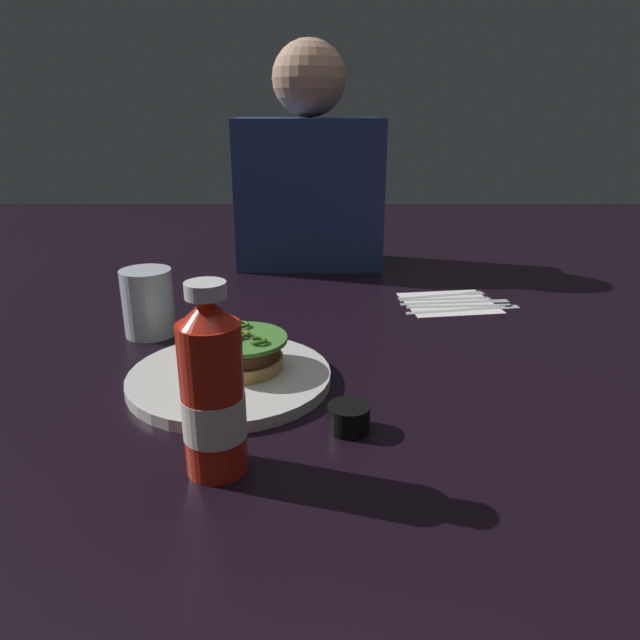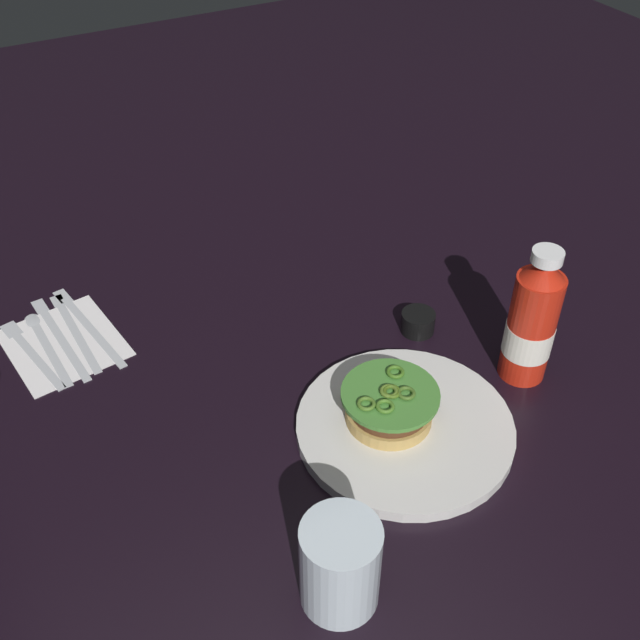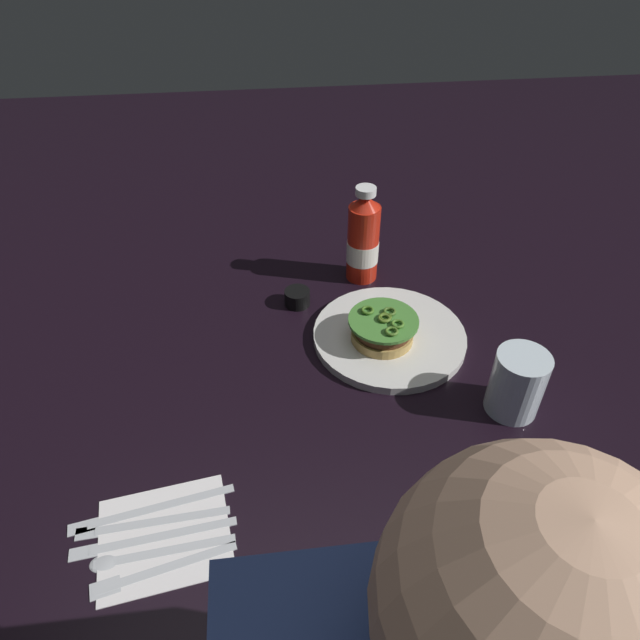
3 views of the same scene
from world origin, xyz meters
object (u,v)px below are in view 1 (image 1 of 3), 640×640
Objects in this scene: dinner_plate at (232,377)px; butter_knife at (474,308)px; water_glass at (151,302)px; fork_utensil at (452,294)px; napkin at (451,303)px; spoon_utensil at (462,297)px; burger_sandwich at (245,352)px; condiment_cup at (351,418)px; steak_knife at (465,301)px; diner_person at (312,174)px; ketchup_bottle at (215,392)px; table_knife at (469,305)px.

dinner_plate is 1.26× the size of butter_knife.
water_glass reaches higher than dinner_plate.
water_glass reaches higher than fork_utensil.
dinner_plate is 0.51m from napkin.
dinner_plate reaches higher than spoon_utensil.
fork_utensil is (0.37, 0.38, -0.03)m from burger_sandwich.
burger_sandwich is at bearing 39.70° from dinner_plate.
burger_sandwich is 0.20m from condiment_cup.
steak_knife is 0.47m from diner_person.
ketchup_bottle is at bearing -85.30° from dinner_plate.
fork_utensil is at bearing 120.29° from spoon_utensil.
butter_knife is at bearing 36.78° from burger_sandwich.
table_knife is at bearing -75.68° from fork_utensil.
water_glass reaches higher than burger_sandwich.
condiment_cup is 0.51m from napkin.
condiment_cup is 0.50m from butter_knife.
condiment_cup is (0.32, -0.31, -0.04)m from water_glass.
table_knife is 0.05m from spoon_utensil.
ketchup_bottle reaches higher than condiment_cup.
spoon_utensil is at bearing 63.96° from condiment_cup.
diner_person reaches higher than spoon_utensil.
dinner_plate is 0.22m from ketchup_bottle.
condiment_cup is at bearing -116.04° from spoon_utensil.
fork_utensil is (-0.01, 0.02, 0.00)m from spoon_utensil.
ketchup_bottle is 0.42m from water_glass.
table_knife is 1.10× the size of spoon_utensil.
napkin is at bearing 42.86° from burger_sandwich.
burger_sandwich is 0.49m from butter_knife.
ketchup_bottle is 4.08× the size of condiment_cup.
napkin is at bearing 65.29° from condiment_cup.
napkin is at bearing 42.72° from dinner_plate.
ketchup_bottle is at bearing -151.10° from condiment_cup.
spoon_utensil and fork_utensil have the same top height.
table_knife is at bearing -35.11° from napkin.
ketchup_bottle is 1.22× the size of napkin.
water_glass reaches higher than table_knife.
ketchup_bottle is at bearing -123.78° from spoon_utensil.
ketchup_bottle is 0.95× the size of steak_knife.
napkin is at bearing 56.87° from ketchup_bottle.
steak_knife is 0.02m from spoon_utensil.
diner_person is at bearing 131.91° from napkin.
ketchup_bottle is 0.70m from fork_utensil.
condiment_cup is (0.14, -0.14, -0.02)m from burger_sandwich.
fork_utensil is (-0.02, 0.05, -0.00)m from steak_knife.
table_knife is (-0.00, 0.02, 0.00)m from butter_knife.
dinner_plate is 1.37× the size of table_knife.
water_glass is at bearing -161.57° from spoon_utensil.
napkin is at bearing -48.09° from diner_person.
butter_knife is 0.06m from spoon_utensil.
condiment_cup is 0.55m from spoon_utensil.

